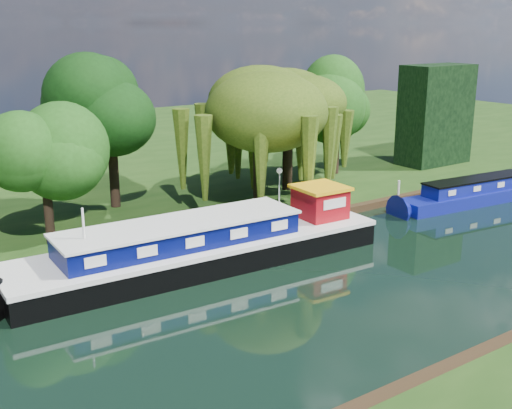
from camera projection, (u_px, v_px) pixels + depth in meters
ground at (398, 266)px, 31.86m from camera, size 120.00×120.00×0.00m
far_bank at (121, 153)px, 58.63m from camera, size 120.00×52.00×0.45m
dutch_barge at (203, 246)px, 31.69m from camera, size 19.33×5.18×4.04m
narrowboat at (479, 193)px, 43.00m from camera, size 12.85×3.42×1.85m
red_dinghy at (97, 278)px, 30.36m from camera, size 3.11×2.51×0.57m
willow_left at (259, 112)px, 39.46m from camera, size 6.82×6.82×8.17m
willow_right at (288, 112)px, 43.39m from camera, size 6.07×6.07×7.39m
tree_far_left at (43, 153)px, 32.51m from camera, size 4.36×4.36×7.03m
tree_far_mid at (110, 111)px, 38.97m from camera, size 5.33×5.33×8.72m
tree_far_right at (337, 105)px, 48.14m from camera, size 4.69×4.69×7.68m
conifer_hedge at (435, 115)px, 52.15m from camera, size 6.00×3.00×8.00m
lamppost at (279, 177)px, 39.76m from camera, size 0.36×0.36×2.56m
mooring_posts at (287, 210)px, 37.96m from camera, size 19.16×0.16×1.00m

